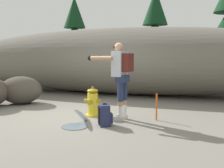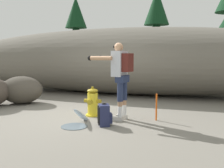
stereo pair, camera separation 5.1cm
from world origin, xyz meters
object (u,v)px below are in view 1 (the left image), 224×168
at_px(fire_hydrant, 93,103).
at_px(survey_stake, 157,107).
at_px(utility_worker, 120,71).
at_px(boulder_large, 21,90).
at_px(spare_backpack, 105,115).

bearing_deg(fire_hydrant, survey_stake, 1.33).
bearing_deg(survey_stake, fire_hydrant, -178.67).
bearing_deg(survey_stake, utility_worker, -167.20).
height_order(boulder_large, survey_stake, boulder_large).
relative_size(utility_worker, boulder_large, 1.40).
bearing_deg(spare_backpack, boulder_large, 128.42).
bearing_deg(boulder_large, spare_backpack, -25.68).
relative_size(spare_backpack, boulder_large, 0.38).
bearing_deg(utility_worker, fire_hydrant, 0.33).
distance_m(spare_backpack, survey_stake, 1.22).
xyz_separation_m(fire_hydrant, boulder_large, (-2.62, 0.81, 0.09)).
bearing_deg(utility_worker, boulder_large, -4.01).
bearing_deg(survey_stake, boulder_large, 169.42).
bearing_deg(fire_hydrant, spare_backpack, -52.30).
bearing_deg(spare_backpack, survey_stake, 12.28).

